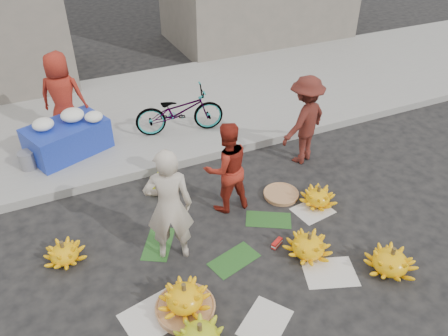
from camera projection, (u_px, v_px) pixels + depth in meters
name	position (u px, v px, depth m)	size (l,w,h in m)	color
ground	(234.00, 248.00, 5.86)	(80.00, 80.00, 0.00)	black
curb	(178.00, 161.00, 7.46)	(40.00, 0.25, 0.15)	gray
sidewalk	(143.00, 111.00, 9.04)	(40.00, 4.00, 0.12)	gray
newspaper_scatter	(263.00, 291.00, 5.26)	(3.20, 1.80, 0.00)	silver
banana_leaves	(221.00, 240.00, 5.97)	(2.00, 1.00, 0.00)	#1D4E1A
banana_bunch_0	(185.00, 300.00, 4.91)	(0.74, 0.74, 0.46)	#A46E44
banana_bunch_1	(200.00, 336.00, 4.56)	(0.65, 0.65, 0.37)	#92B019
banana_bunch_3	(391.00, 261.00, 5.43)	(0.73, 0.73, 0.38)	yellow
banana_bunch_4	(308.00, 245.00, 5.67)	(0.77, 0.77, 0.37)	yellow
banana_bunch_5	(318.00, 196.00, 6.55)	(0.56, 0.56, 0.33)	yellow
banana_bunch_6	(64.00, 253.00, 5.59)	(0.51, 0.51, 0.32)	yellow
banana_bunch_7	(162.00, 184.00, 6.82)	(0.57, 0.57, 0.30)	#92B019
basket_spare	(281.00, 195.00, 6.76)	(0.52, 0.52, 0.06)	#A46E44
incense_stack	(277.00, 243.00, 5.86)	(0.19, 0.06, 0.08)	red
vendor_cream	(169.00, 206.00, 5.31)	(0.59, 0.39, 1.61)	beige
vendor_red	(226.00, 168.00, 6.18)	(0.68, 0.53, 1.40)	#A92B1A
man_striped	(305.00, 120.00, 7.21)	(0.99, 0.57, 1.54)	maroon
flower_table	(68.00, 136.00, 7.46)	(1.50, 1.22, 0.75)	#192DA2
grey_bucket	(27.00, 160.00, 7.13)	(0.26, 0.26, 0.30)	slate
flower_vendor	(63.00, 97.00, 7.62)	(0.78, 0.51, 1.59)	#A92B1A
bicycle	(179.00, 111.00, 7.98)	(1.62, 0.57, 0.85)	gray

